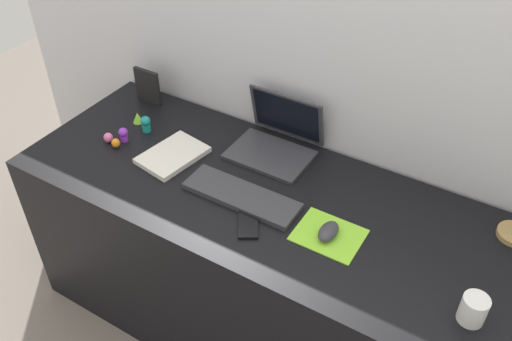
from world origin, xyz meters
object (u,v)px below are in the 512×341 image
at_px(picture_frame, 148,86).
at_px(toy_figurine_orange, 116,143).
at_px(toy_figurine_pink, 108,138).
at_px(coffee_mug, 473,309).
at_px(notebook_pad, 173,155).
at_px(cell_phone, 248,224).
at_px(toy_figurine_purple, 123,134).
at_px(keyboard, 241,196).
at_px(toy_figurine_lime, 138,117).
at_px(toy_figurine_teal, 146,124).
at_px(laptop, 277,137).
at_px(mouse, 328,231).

height_order(picture_frame, toy_figurine_orange, picture_frame).
bearing_deg(toy_figurine_orange, toy_figurine_pink, 168.00).
bearing_deg(coffee_mug, notebook_pad, 172.36).
height_order(cell_phone, notebook_pad, notebook_pad).
bearing_deg(notebook_pad, toy_figurine_purple, -166.92).
distance_m(notebook_pad, picture_frame, 0.42).
relative_size(keyboard, toy_figurine_lime, 8.99).
distance_m(picture_frame, toy_figurine_teal, 0.22).
bearing_deg(notebook_pad, laptop, 48.09).
distance_m(laptop, coffee_mug, 0.92).
distance_m(keyboard, notebook_pad, 0.35).
xyz_separation_m(toy_figurine_pink, toy_figurine_teal, (0.08, 0.13, 0.02)).
xyz_separation_m(notebook_pad, toy_figurine_purple, (-0.23, -0.01, 0.02)).
bearing_deg(picture_frame, laptop, -0.88).
distance_m(notebook_pad, toy_figurine_lime, 0.29).
xyz_separation_m(toy_figurine_teal, toy_figurine_lime, (-0.07, 0.03, -0.01)).
xyz_separation_m(notebook_pad, coffee_mug, (1.13, -0.15, 0.03)).
distance_m(toy_figurine_pink, toy_figurine_purple, 0.06).
bearing_deg(mouse, coffee_mug, -10.03).
height_order(keyboard, cell_phone, keyboard).
relative_size(laptop, toy_figurine_lime, 6.58).
distance_m(cell_phone, picture_frame, 0.86).
relative_size(keyboard, mouse, 4.27).
distance_m(keyboard, cell_phone, 0.13).
relative_size(notebook_pad, toy_figurine_purple, 4.19).
bearing_deg(toy_figurine_orange, mouse, -0.47).
relative_size(toy_figurine_pink, toy_figurine_lime, 0.87).
height_order(laptop, keyboard, laptop).
xyz_separation_m(cell_phone, picture_frame, (-0.75, 0.41, 0.07)).
relative_size(notebook_pad, coffee_mug, 2.80).
height_order(notebook_pad, toy_figurine_purple, toy_figurine_purple).
height_order(picture_frame, toy_figurine_teal, picture_frame).
bearing_deg(mouse, toy_figurine_orange, 179.53).
bearing_deg(mouse, notebook_pad, 174.03).
bearing_deg(toy_figurine_orange, toy_figurine_purple, 91.63).
distance_m(keyboard, picture_frame, 0.74).
relative_size(laptop, toy_figurine_purple, 5.24).
height_order(cell_phone, toy_figurine_orange, toy_figurine_orange).
relative_size(cell_phone, notebook_pad, 0.53).
xyz_separation_m(laptop, toy_figurine_teal, (-0.50, -0.17, -0.02)).
bearing_deg(coffee_mug, laptop, 154.32).
height_order(coffee_mug, toy_figurine_purple, coffee_mug).
bearing_deg(laptop, toy_figurine_lime, -166.51).
relative_size(notebook_pad, toy_figurine_orange, 6.62).
distance_m(keyboard, mouse, 0.33).
xyz_separation_m(mouse, picture_frame, (-0.99, 0.33, 0.05)).
height_order(coffee_mug, toy_figurine_teal, coffee_mug).
height_order(keyboard, toy_figurine_lime, toy_figurine_lime).
xyz_separation_m(mouse, toy_figurine_teal, (-0.86, 0.15, 0.01)).
bearing_deg(toy_figurine_lime, cell_phone, -21.22).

